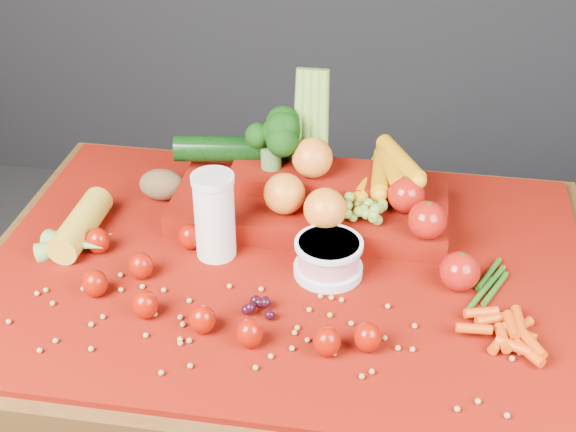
% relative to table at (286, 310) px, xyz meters
% --- Properties ---
extents(table, '(1.10, 0.80, 0.75)m').
position_rel_table_xyz_m(table, '(0.00, 0.00, 0.00)').
color(table, '#3D220D').
rests_on(table, ground).
extents(red_cloth, '(1.05, 0.75, 0.01)m').
position_rel_table_xyz_m(red_cloth, '(0.00, 0.00, 0.10)').
color(red_cloth, '#6D0803').
rests_on(red_cloth, table).
extents(milk_glass, '(0.08, 0.08, 0.16)m').
position_rel_table_xyz_m(milk_glass, '(-0.13, 0.01, 0.19)').
color(milk_glass, silver).
rests_on(milk_glass, red_cloth).
extents(yogurt_bowl, '(0.12, 0.12, 0.07)m').
position_rel_table_xyz_m(yogurt_bowl, '(0.08, -0.02, 0.14)').
color(yogurt_bowl, silver).
rests_on(yogurt_bowl, red_cloth).
extents(strawberry_scatter, '(0.54, 0.28, 0.05)m').
position_rel_table_xyz_m(strawberry_scatter, '(-0.12, -0.14, 0.13)').
color(strawberry_scatter, '#920800').
rests_on(strawberry_scatter, red_cloth).
extents(dark_grape_cluster, '(0.06, 0.05, 0.03)m').
position_rel_table_xyz_m(dark_grape_cluster, '(-0.02, -0.14, 0.12)').
color(dark_grape_cluster, black).
rests_on(dark_grape_cluster, red_cloth).
extents(soybean_scatter, '(0.84, 0.24, 0.01)m').
position_rel_table_xyz_m(soybean_scatter, '(0.00, -0.20, 0.11)').
color(soybean_scatter, olive).
rests_on(soybean_scatter, red_cloth).
extents(corn_ear, '(0.18, 0.23, 0.06)m').
position_rel_table_xyz_m(corn_ear, '(-0.38, -0.01, 0.13)').
color(corn_ear, gold).
rests_on(corn_ear, red_cloth).
extents(potato, '(0.09, 0.07, 0.06)m').
position_rel_table_xyz_m(potato, '(-0.28, 0.18, 0.14)').
color(potato, brown).
rests_on(potato, red_cloth).
extents(baby_carrot_pile, '(0.18, 0.17, 0.03)m').
position_rel_table_xyz_m(baby_carrot_pile, '(0.37, -0.14, 0.12)').
color(baby_carrot_pile, '#C63B06').
rests_on(baby_carrot_pile, red_cloth).
extents(green_bean_pile, '(0.14, 0.12, 0.01)m').
position_rel_table_xyz_m(green_bean_pile, '(0.35, -0.01, 0.11)').
color(green_bean_pile, '#205112').
rests_on(green_bean_pile, red_cloth).
extents(produce_mound, '(0.60, 0.36, 0.27)m').
position_rel_table_xyz_m(produce_mound, '(0.03, 0.16, 0.17)').
color(produce_mound, '#6D0803').
rests_on(produce_mound, red_cloth).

